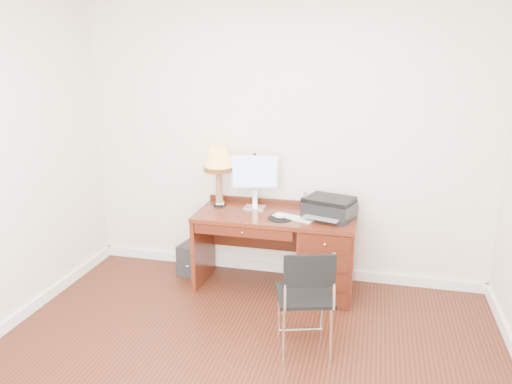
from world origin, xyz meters
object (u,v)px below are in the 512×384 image
(phone, at_px, (220,201))
(equipment_box, at_px, (194,259))
(leg_lamp, at_px, (219,162))
(chair, at_px, (304,291))
(monitor, at_px, (255,175))
(desk, at_px, (309,250))
(printer, at_px, (330,208))

(phone, distance_m, equipment_box, 0.70)
(leg_lamp, relative_size, phone, 3.52)
(chair, xyz_separation_m, equipment_box, (-1.30, 1.16, -0.37))
(leg_lamp, relative_size, equipment_box, 1.87)
(monitor, bearing_deg, phone, 174.29)
(chair, bearing_deg, desk, 78.95)
(desk, distance_m, chair, 1.07)
(monitor, xyz_separation_m, chair, (0.66, -1.21, -0.55))
(monitor, xyz_separation_m, leg_lamp, (-0.36, -0.04, 0.11))
(desk, bearing_deg, chair, -84.43)
(chair, bearing_deg, leg_lamp, 114.23)
(printer, bearing_deg, monitor, -174.38)
(leg_lamp, relative_size, chair, 0.69)
(desk, height_order, monitor, monitor)
(monitor, height_order, phone, monitor)
(monitor, bearing_deg, desk, -27.22)
(monitor, distance_m, leg_lamp, 0.38)
(desk, xyz_separation_m, leg_lamp, (-0.92, 0.12, 0.78))
(desk, xyz_separation_m, printer, (0.18, 0.01, 0.43))
(monitor, bearing_deg, leg_lamp, 173.90)
(leg_lamp, bearing_deg, desk, -7.42)
(desk, relative_size, equipment_box, 4.70)
(desk, distance_m, printer, 0.47)
(phone, bearing_deg, desk, -23.81)
(desk, height_order, printer, printer)
(equipment_box, bearing_deg, monitor, 15.46)
(chair, relative_size, equipment_box, 2.73)
(desk, xyz_separation_m, phone, (-0.91, 0.12, 0.39))
(phone, bearing_deg, chair, -65.73)
(desk, relative_size, leg_lamp, 2.51)
(monitor, bearing_deg, printer, -22.75)
(desk, xyz_separation_m, chair, (0.10, -1.06, 0.11))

